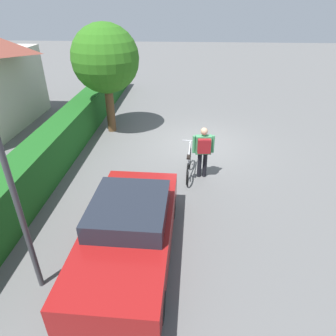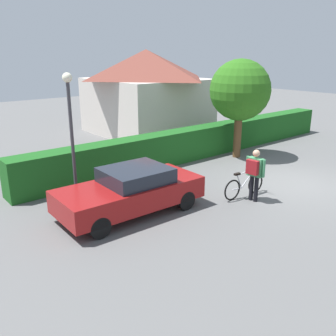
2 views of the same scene
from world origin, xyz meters
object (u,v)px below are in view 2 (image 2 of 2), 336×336
person_rider (255,171)px  street_lamp (71,121)px  parked_car_near (131,190)px  tree_kerbside (240,91)px  bicycle (244,185)px

person_rider → street_lamp: street_lamp is taller
parked_car_near → person_rider: (3.41, -1.68, 0.31)m
street_lamp → tree_kerbside: 7.90m
person_rider → bicycle: bearing=78.2°
bicycle → person_rider: (-0.09, -0.42, 0.62)m
person_rider → street_lamp: 5.67m
street_lamp → tree_kerbside: bearing=2.7°
bicycle → tree_kerbside: bearing=43.2°
bicycle → tree_kerbside: size_ratio=0.42×
person_rider → tree_kerbside: size_ratio=0.39×
street_lamp → tree_kerbside: (7.89, 0.38, 0.34)m
parked_car_near → person_rider: bearing=-26.2°
person_rider → tree_kerbside: (3.56, 3.68, 1.90)m
bicycle → street_lamp: (-4.42, 2.88, 2.18)m
person_rider → parked_car_near: bearing=153.8°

